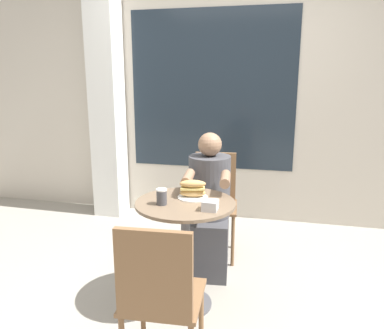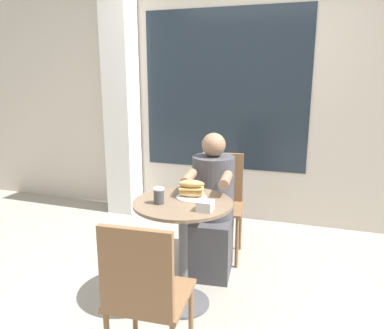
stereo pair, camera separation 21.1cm
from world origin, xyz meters
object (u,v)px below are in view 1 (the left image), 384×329
object	(u,v)px
seated_diner	(209,213)
sandwich_on_plate	(193,190)
empty_chair_across	(159,292)
drink_cup	(162,197)
diner_chair	(215,194)
cafe_table	(185,231)

from	to	relation	value
seated_diner	sandwich_on_plate	bearing A→B (deg)	78.91
sandwich_on_plate	seated_diner	bearing A→B (deg)	85.17
sandwich_on_plate	empty_chair_across	bearing A→B (deg)	-88.68
empty_chair_across	drink_cup	world-z (taller)	empty_chair_across
empty_chair_across	sandwich_on_plate	xyz separation A→B (m)	(-0.02, 0.78, 0.26)
diner_chair	empty_chair_across	xyz separation A→B (m)	(-0.00, -1.53, 0.00)
sandwich_on_plate	drink_cup	size ratio (longest dim) A/B	1.97
cafe_table	empty_chair_across	world-z (taller)	empty_chair_across
diner_chair	seated_diner	bearing A→B (deg)	86.03
seated_diner	drink_cup	xyz separation A→B (m)	(-0.19, -0.58, 0.31)
diner_chair	empty_chair_across	size ratio (longest dim) A/B	1.00
empty_chair_across	sandwich_on_plate	size ratio (longest dim) A/B	4.41
cafe_table	diner_chair	bearing A→B (deg)	86.75
diner_chair	seated_diner	xyz separation A→B (m)	(0.01, -0.35, -0.04)
seated_diner	empty_chair_across	xyz separation A→B (m)	(-0.02, -1.19, 0.04)
drink_cup	sandwich_on_plate	bearing A→B (deg)	47.21
cafe_table	empty_chair_across	bearing A→B (deg)	-86.25
empty_chair_across	diner_chair	bearing A→B (deg)	86.28
cafe_table	diner_chair	world-z (taller)	diner_chair
cafe_table	seated_diner	bearing A→B (deg)	82.90
diner_chair	empty_chair_across	distance (m)	1.53
sandwich_on_plate	drink_cup	distance (m)	0.23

